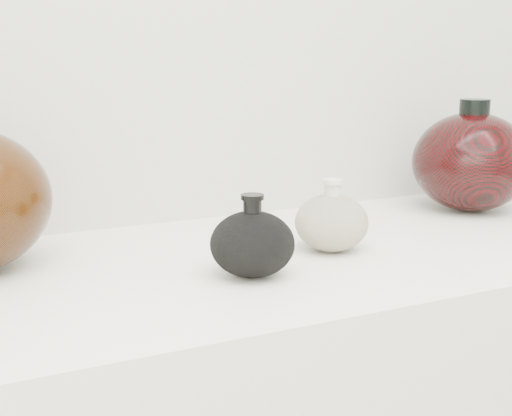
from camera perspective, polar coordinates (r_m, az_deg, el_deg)
name	(u,v)px	position (r m, az deg, el deg)	size (l,w,h in m)	color
black_gourd_vase	(252,243)	(0.89, -0.29, -2.84)	(0.14, 0.14, 0.11)	black
cream_gourd_vase	(332,222)	(1.01, 6.06, -1.12)	(0.11, 0.11, 0.10)	beige
right_round_pot	(471,161)	(1.31, 16.83, 3.59)	(0.26, 0.26, 0.20)	black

